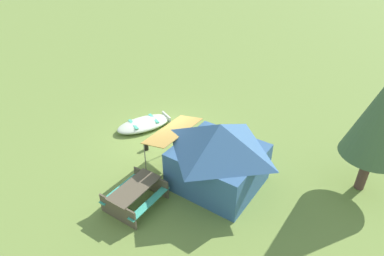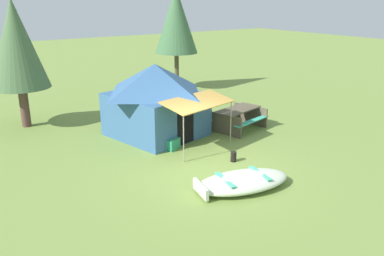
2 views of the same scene
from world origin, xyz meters
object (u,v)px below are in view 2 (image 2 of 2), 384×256
at_px(picnic_table, 238,116).
at_px(fuel_can, 234,157).
at_px(canvas_cabin_tent, 156,99).
at_px(pine_tree_back_right, 16,44).
at_px(pine_tree_back_left, 176,20).
at_px(cooler_box, 172,144).
at_px(beached_rowboat, 242,181).

relative_size(picnic_table, fuel_can, 7.10).
bearing_deg(picnic_table, fuel_can, -132.57).
distance_m(canvas_cabin_tent, pine_tree_back_right, 5.55).
bearing_deg(pine_tree_back_right, pine_tree_back_left, 15.10).
xyz_separation_m(canvas_cabin_tent, picnic_table, (2.88, -1.14, -0.85)).
relative_size(picnic_table, pine_tree_back_left, 0.41).
bearing_deg(canvas_cabin_tent, pine_tree_back_right, 134.43).
xyz_separation_m(pine_tree_back_left, pine_tree_back_right, (-8.36, -2.26, -0.49)).
distance_m(cooler_box, pine_tree_back_left, 9.71).
bearing_deg(beached_rowboat, canvas_cabin_tent, 86.51).
height_order(fuel_can, pine_tree_back_right, pine_tree_back_right).
xyz_separation_m(picnic_table, fuel_can, (-2.19, -2.39, -0.34)).
bearing_deg(cooler_box, pine_tree_back_right, 122.36).
height_order(beached_rowboat, canvas_cabin_tent, canvas_cabin_tent).
distance_m(fuel_can, pine_tree_back_left, 10.91).
height_order(cooler_box, pine_tree_back_right, pine_tree_back_right).
bearing_deg(canvas_cabin_tent, beached_rowboat, -93.49).
distance_m(cooler_box, fuel_can, 2.19).
bearing_deg(beached_rowboat, fuel_can, 57.07).
bearing_deg(pine_tree_back_right, fuel_can, -59.07).
bearing_deg(fuel_can, canvas_cabin_tent, 101.00).
bearing_deg(cooler_box, pine_tree_back_left, 56.65).
bearing_deg(cooler_box, fuel_can, -63.17).
bearing_deg(pine_tree_back_left, pine_tree_back_right, -164.90).
bearing_deg(pine_tree_back_left, cooler_box, -123.35).
bearing_deg(fuel_can, cooler_box, 116.83).
bearing_deg(picnic_table, cooler_box, -172.23).
bearing_deg(picnic_table, pine_tree_back_right, 143.29).
distance_m(canvas_cabin_tent, fuel_can, 3.79).
bearing_deg(cooler_box, canvas_cabin_tent, 79.11).
xyz_separation_m(cooler_box, pine_tree_back_left, (4.99, 7.58, 3.46)).
distance_m(beached_rowboat, pine_tree_back_right, 9.89).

